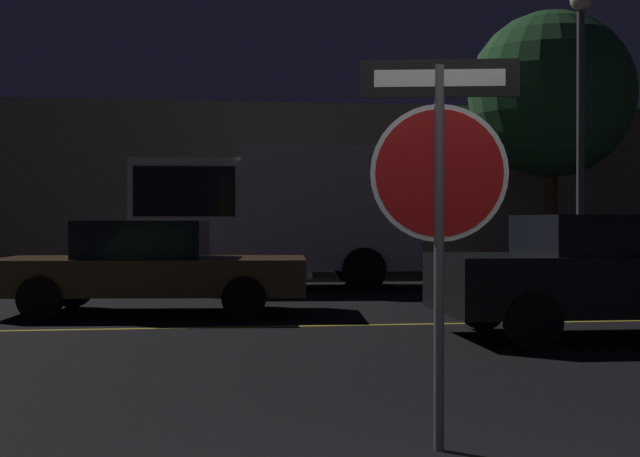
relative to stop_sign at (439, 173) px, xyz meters
The scene contains 8 objects.
road_center_stripe 6.44m from the stop_sign, 94.03° to the left, with size 41.18×0.12×0.01m, color gold.
stop_sign is the anchor object (origin of this frame).
passing_car_2 8.40m from the stop_sign, 104.48° to the left, with size 4.65×2.38×1.35m.
passing_car_3 5.77m from the stop_sign, 55.11° to the left, with size 4.02×2.02×1.41m.
delivery_truck 12.78m from the stop_sign, 89.90° to the left, with size 5.70×2.79×2.79m.
street_lamp 14.57m from the stop_sign, 62.74° to the left, with size 0.46×0.46×6.22m.
tree_0 18.42m from the stop_sign, 65.66° to the left, with size 4.22×4.22×6.67m.
building_backdrop 19.91m from the stop_sign, 89.19° to the left, with size 33.52×3.76×4.44m, color #7A6B5B.
Camera 1 is at (-0.96, -3.79, 1.35)m, focal length 50.00 mm.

